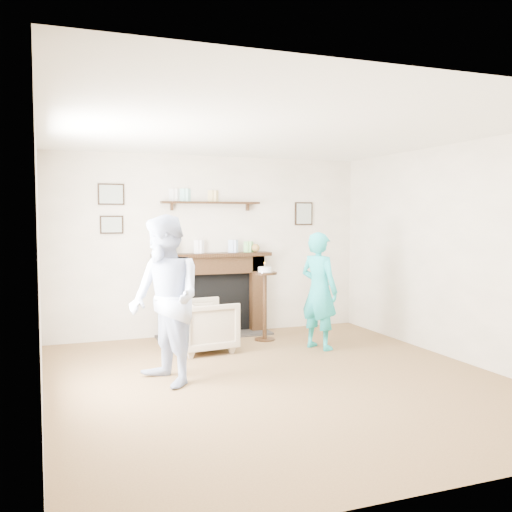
# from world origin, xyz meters

# --- Properties ---
(ground) EXTENTS (5.00, 5.00, 0.00)m
(ground) POSITION_xyz_m (0.00, 0.00, 0.00)
(ground) COLOR brown
(ground) RESTS_ON ground
(room_shell) EXTENTS (4.54, 5.02, 2.52)m
(room_shell) POSITION_xyz_m (-0.00, 0.69, 1.62)
(room_shell) COLOR beige
(room_shell) RESTS_ON ground
(armchair) EXTENTS (0.78, 0.76, 0.64)m
(armchair) POSITION_xyz_m (-0.38, 1.48, 0.00)
(armchair) COLOR tan
(armchair) RESTS_ON ground
(man) EXTENTS (0.84, 0.96, 1.68)m
(man) POSITION_xyz_m (-1.11, 0.26, 0.00)
(man) COLOR silver
(man) RESTS_ON ground
(woman) EXTENTS (0.54, 0.63, 1.46)m
(woman) POSITION_xyz_m (1.01, 1.11, 0.00)
(woman) COLOR #1EAD96
(woman) RESTS_ON ground
(pedestal_table) EXTENTS (0.33, 0.33, 1.05)m
(pedestal_table) POSITION_xyz_m (0.55, 1.80, 0.65)
(pedestal_table) COLOR black
(pedestal_table) RESTS_ON ground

